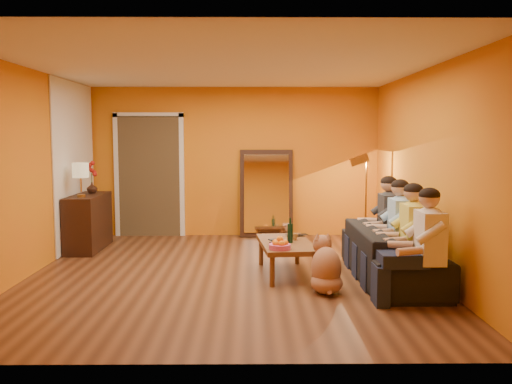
{
  "coord_description": "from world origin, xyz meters",
  "views": [
    {
      "loc": [
        0.29,
        -6.76,
        1.74
      ],
      "look_at": [
        0.35,
        0.5,
        1.0
      ],
      "focal_mm": 38.0,
      "sensor_mm": 36.0,
      "label": 1
    }
  ],
  "objects_px": {
    "mirror_frame": "(266,193)",
    "wine_bottle": "(290,230)",
    "dog": "(326,263)",
    "floor_lamp": "(366,202)",
    "person_mid_left": "(414,237)",
    "tumbler": "(295,237)",
    "person_far_right": "(389,222)",
    "sofa": "(391,254)",
    "vase": "(92,188)",
    "person_mid_right": "(400,229)",
    "person_far_left": "(430,247)",
    "table_lamp": "(81,180)",
    "laptop": "(298,236)",
    "coffee_table": "(286,258)",
    "sideboard": "(88,222)"
  },
  "relations": [
    {
      "from": "table_lamp",
      "to": "person_mid_right",
      "type": "bearing_deg",
      "value": -18.06
    },
    {
      "from": "tumbler",
      "to": "table_lamp",
      "type": "bearing_deg",
      "value": 159.48
    },
    {
      "from": "person_mid_right",
      "to": "person_far_right",
      "type": "distance_m",
      "value": 0.55
    },
    {
      "from": "laptop",
      "to": "sofa",
      "type": "bearing_deg",
      "value": -42.25
    },
    {
      "from": "coffee_table",
      "to": "person_mid_right",
      "type": "relative_size",
      "value": 1.0
    },
    {
      "from": "mirror_frame",
      "to": "vase",
      "type": "distance_m",
      "value": 2.92
    },
    {
      "from": "sofa",
      "to": "person_mid_right",
      "type": "height_order",
      "value": "person_mid_right"
    },
    {
      "from": "mirror_frame",
      "to": "wine_bottle",
      "type": "bearing_deg",
      "value": -85.28
    },
    {
      "from": "mirror_frame",
      "to": "coffee_table",
      "type": "xyz_separation_m",
      "value": [
        0.17,
        -2.65,
        -0.55
      ]
    },
    {
      "from": "person_far_right",
      "to": "sofa",
      "type": "bearing_deg",
      "value": -101.31
    },
    {
      "from": "wine_bottle",
      "to": "sofa",
      "type": "bearing_deg",
      "value": -9.3
    },
    {
      "from": "floor_lamp",
      "to": "person_mid_left",
      "type": "xyz_separation_m",
      "value": [
        0.03,
        -2.44,
        -0.11
      ]
    },
    {
      "from": "person_mid_left",
      "to": "wine_bottle",
      "type": "distance_m",
      "value": 1.51
    },
    {
      "from": "table_lamp",
      "to": "person_far_right",
      "type": "relative_size",
      "value": 0.42
    },
    {
      "from": "person_far_right",
      "to": "person_mid_right",
      "type": "bearing_deg",
      "value": -90.0
    },
    {
      "from": "table_lamp",
      "to": "person_mid_left",
      "type": "distance_m",
      "value": 4.82
    },
    {
      "from": "tumbler",
      "to": "person_far_right",
      "type": "bearing_deg",
      "value": 12.24
    },
    {
      "from": "person_far_left",
      "to": "person_mid_left",
      "type": "height_order",
      "value": "same"
    },
    {
      "from": "wine_bottle",
      "to": "floor_lamp",
      "type": "bearing_deg",
      "value": 53.42
    },
    {
      "from": "wine_bottle",
      "to": "vase",
      "type": "bearing_deg",
      "value": 148.12
    },
    {
      "from": "floor_lamp",
      "to": "dog",
      "type": "relative_size",
      "value": 2.19
    },
    {
      "from": "sideboard",
      "to": "tumbler",
      "type": "height_order",
      "value": "sideboard"
    },
    {
      "from": "wine_bottle",
      "to": "dog",
      "type": "bearing_deg",
      "value": -64.12
    },
    {
      "from": "table_lamp",
      "to": "dog",
      "type": "distance_m",
      "value": 4.02
    },
    {
      "from": "sofa",
      "to": "laptop",
      "type": "distance_m",
      "value": 1.26
    },
    {
      "from": "person_mid_left",
      "to": "person_far_right",
      "type": "bearing_deg",
      "value": 90.0
    },
    {
      "from": "table_lamp",
      "to": "sofa",
      "type": "bearing_deg",
      "value": -19.78
    },
    {
      "from": "person_far_right",
      "to": "wine_bottle",
      "type": "bearing_deg",
      "value": -161.68
    },
    {
      "from": "person_mid_right",
      "to": "person_far_right",
      "type": "xyz_separation_m",
      "value": [
        0.0,
        0.55,
        0.0
      ]
    },
    {
      "from": "person_mid_right",
      "to": "tumbler",
      "type": "relative_size",
      "value": 12.89
    },
    {
      "from": "person_far_right",
      "to": "wine_bottle",
      "type": "height_order",
      "value": "person_far_right"
    },
    {
      "from": "coffee_table",
      "to": "vase",
      "type": "relative_size",
      "value": 7.11
    },
    {
      "from": "table_lamp",
      "to": "coffee_table",
      "type": "xyz_separation_m",
      "value": [
        2.96,
        -1.27,
        -0.9
      ]
    },
    {
      "from": "sideboard",
      "to": "wine_bottle",
      "type": "bearing_deg",
      "value": -28.32
    },
    {
      "from": "person_mid_right",
      "to": "sofa",
      "type": "bearing_deg",
      "value": -142.43
    },
    {
      "from": "floor_lamp",
      "to": "tumbler",
      "type": "height_order",
      "value": "floor_lamp"
    },
    {
      "from": "person_mid_right",
      "to": "vase",
      "type": "bearing_deg",
      "value": 155.68
    },
    {
      "from": "floor_lamp",
      "to": "dog",
      "type": "height_order",
      "value": "floor_lamp"
    },
    {
      "from": "person_far_left",
      "to": "person_mid_right",
      "type": "height_order",
      "value": "same"
    },
    {
      "from": "tumbler",
      "to": "laptop",
      "type": "relative_size",
      "value": 0.32
    },
    {
      "from": "floor_lamp",
      "to": "wine_bottle",
      "type": "height_order",
      "value": "floor_lamp"
    },
    {
      "from": "mirror_frame",
      "to": "person_mid_right",
      "type": "height_order",
      "value": "mirror_frame"
    },
    {
      "from": "wine_bottle",
      "to": "person_far_right",
      "type": "bearing_deg",
      "value": 18.32
    },
    {
      "from": "mirror_frame",
      "to": "dog",
      "type": "height_order",
      "value": "mirror_frame"
    },
    {
      "from": "floor_lamp",
      "to": "vase",
      "type": "relative_size",
      "value": 8.4
    },
    {
      "from": "sofa",
      "to": "vase",
      "type": "relative_size",
      "value": 12.79
    },
    {
      "from": "mirror_frame",
      "to": "sofa",
      "type": "xyz_separation_m",
      "value": [
        1.45,
        -2.9,
        -0.44
      ]
    },
    {
      "from": "person_mid_left",
      "to": "laptop",
      "type": "bearing_deg",
      "value": 139.42
    },
    {
      "from": "table_lamp",
      "to": "sofa",
      "type": "relative_size",
      "value": 0.23
    },
    {
      "from": "table_lamp",
      "to": "coffee_table",
      "type": "bearing_deg",
      "value": -23.26
    }
  ]
}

